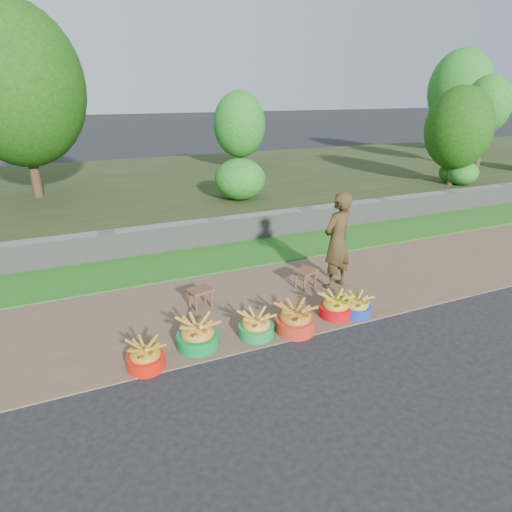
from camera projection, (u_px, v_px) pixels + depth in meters
name	position (u px, v px, depth m)	size (l,w,h in m)	color
ground_plane	(312.00, 336.00, 5.82)	(120.00, 120.00, 0.00)	black
dirt_shoulder	(272.00, 297.00, 6.89)	(80.00, 2.50, 0.02)	brown
grass_verge	(229.00, 256.00, 8.59)	(80.00, 1.50, 0.04)	#27681B
retaining_wall	(215.00, 232.00, 9.23)	(80.00, 0.35, 0.55)	slate
earth_bank	(166.00, 188.00, 13.42)	(80.00, 10.00, 0.50)	#2C3719
vegetation	(126.00, 103.00, 11.22)	(34.43, 7.96, 4.65)	#402D1B
basin_a	(146.00, 356.00, 5.12)	(0.46, 0.46, 0.35)	red
basin_b	(198.00, 335.00, 5.51)	(0.54, 0.54, 0.41)	#088030
basin_c	(256.00, 326.00, 5.76)	(0.48, 0.48, 0.36)	#168939
basin_d	(295.00, 319.00, 5.88)	(0.55, 0.55, 0.41)	red
basin_e	(335.00, 307.00, 6.28)	(0.48, 0.48, 0.36)	red
basin_f	(356.00, 306.00, 6.31)	(0.45, 0.45, 0.33)	#1C34AB
stool_left	(200.00, 293.00, 6.47)	(0.41, 0.35, 0.31)	brown
stool_right	(306.00, 273.00, 7.13)	(0.43, 0.38, 0.32)	brown
vendor_woman	(337.00, 241.00, 6.96)	(0.59, 0.39, 1.62)	black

